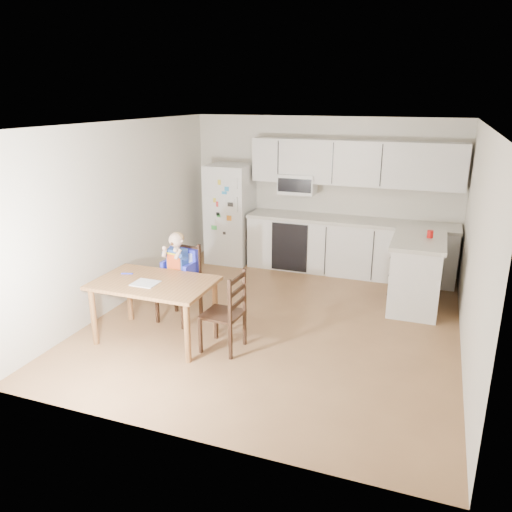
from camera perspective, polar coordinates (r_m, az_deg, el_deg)
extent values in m
cube|color=brown|center=(6.58, 2.35, -7.50)|extent=(4.50, 5.00, 0.01)
cube|color=beige|center=(8.51, 7.66, 7.13)|extent=(4.50, 0.02, 2.50)
cube|color=beige|center=(7.14, -15.03, 4.60)|extent=(0.02, 5.00, 2.50)
cube|color=beige|center=(5.90, 23.78, 0.95)|extent=(0.02, 5.00, 2.50)
cube|color=white|center=(5.96, 2.66, 14.83)|extent=(4.50, 5.00, 0.01)
cube|color=silver|center=(8.73, -2.97, 4.85)|extent=(0.72, 0.70, 1.70)
cube|color=silver|center=(8.32, 10.53, 0.92)|extent=(3.34, 0.60, 0.86)
cube|color=beige|center=(8.19, 10.70, 3.98)|extent=(3.37, 0.62, 0.05)
cube|color=black|center=(8.23, 3.83, 0.98)|extent=(0.60, 0.02, 0.80)
cube|color=silver|center=(8.17, 11.24, 10.40)|extent=(3.34, 0.34, 0.70)
cube|color=silver|center=(8.38, 4.78, 8.24)|extent=(0.60, 0.38, 0.33)
cube|color=silver|center=(7.28, 17.83, -1.85)|extent=(0.63, 1.27, 0.93)
cube|color=beige|center=(7.14, 18.20, 1.87)|extent=(0.70, 1.33, 0.05)
cylinder|color=red|center=(7.13, 19.28, 2.38)|extent=(0.08, 0.08, 0.10)
cube|color=brown|center=(5.97, -11.60, -3.04)|extent=(1.39, 0.89, 0.04)
cylinder|color=brown|center=(6.17, -18.07, -6.61)|extent=(0.07, 0.07, 0.70)
cylinder|color=brown|center=(6.70, -14.28, -4.27)|extent=(0.07, 0.07, 0.70)
cylinder|color=brown|center=(5.54, -7.85, -8.72)|extent=(0.07, 0.07, 0.70)
cylinder|color=brown|center=(6.13, -4.67, -5.88)|extent=(0.07, 0.07, 0.70)
cube|color=silver|center=(5.91, -12.52, -3.06)|extent=(0.29, 0.25, 0.01)
cylinder|color=#2C32D4|center=(6.27, -14.63, -1.96)|extent=(0.12, 0.06, 0.02)
cube|color=black|center=(6.52, -8.87, -3.52)|extent=(0.50, 0.50, 0.03)
cube|color=black|center=(6.58, -11.23, -5.70)|extent=(0.04, 0.04, 0.45)
cube|color=black|center=(6.87, -9.14, -4.54)|extent=(0.04, 0.04, 0.45)
cube|color=black|center=(6.35, -8.36, -6.43)|extent=(0.04, 0.04, 0.45)
cube|color=black|center=(6.65, -6.33, -5.18)|extent=(0.04, 0.04, 0.45)
cube|color=black|center=(6.57, -7.95, -0.67)|extent=(0.45, 0.10, 0.53)
cube|color=#2C32D4|center=(6.49, -8.90, -2.95)|extent=(0.45, 0.41, 0.11)
cube|color=#2C32D4|center=(6.53, -8.23, -0.62)|extent=(0.41, 0.12, 0.36)
cube|color=#6271D7|center=(6.45, -9.03, -2.50)|extent=(0.35, 0.31, 0.02)
cube|color=navy|center=(6.40, -8.97, -0.38)|extent=(0.25, 0.18, 0.28)
cube|color=red|center=(6.35, -9.33, -0.65)|extent=(0.20, 0.04, 0.21)
sphere|color=beige|center=(6.32, -9.14, 1.83)|extent=(0.20, 0.20, 0.18)
ellipsoid|color=olive|center=(6.31, -9.15, 2.00)|extent=(0.20, 0.19, 0.15)
cube|color=black|center=(5.74, -3.85, -6.65)|extent=(0.44, 0.44, 0.03)
cube|color=black|center=(6.07, -4.60, -7.59)|extent=(0.04, 0.04, 0.42)
cube|color=black|center=(5.92, -1.31, -8.24)|extent=(0.04, 0.04, 0.42)
cube|color=black|center=(5.77, -6.37, -9.06)|extent=(0.04, 0.04, 0.42)
cube|color=black|center=(5.61, -2.94, -9.80)|extent=(0.04, 0.04, 0.42)
cube|color=black|center=(5.56, -2.15, -4.49)|extent=(0.06, 0.42, 0.50)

